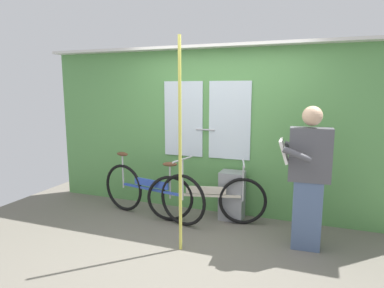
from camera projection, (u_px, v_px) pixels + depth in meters
The scene contains 7 objects.
ground_plane at pixel (189, 250), 3.83m from camera, with size 6.47×4.16×0.04m, color #666056.
train_door_wall at pixel (220, 128), 4.79m from camera, with size 5.47×0.28×2.41m.
bicycle_near_door at pixel (205, 198), 4.52m from camera, with size 1.60×0.55×0.86m.
bicycle_leaning_behind at pixel (151, 192), 4.70m from camera, with size 1.74×0.53×0.92m.
passenger_reading_newspaper at pixel (308, 175), 3.70m from camera, with size 0.57×0.49×1.63m.
trash_bin_by_wall at pixel (232, 195), 4.66m from camera, with size 0.33×0.28×0.68m, color gray.
handrail_pole at pixel (180, 147), 3.62m from camera, with size 0.04×0.04×2.37m, color #C6C14C.
Camera 1 is at (1.29, -3.34, 1.81)m, focal length 31.17 mm.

